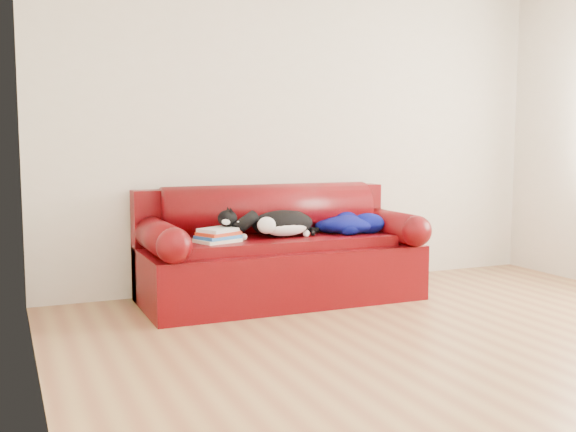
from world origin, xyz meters
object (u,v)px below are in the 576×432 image
Objects in this scene: sofa_base at (281,270)px; book_stack at (218,235)px; cat at (282,224)px; blanket at (349,224)px.

book_stack reaches higher than sofa_base.
cat is 1.35× the size of blanket.
blanket reaches higher than book_stack.
blanket is (1.10, 0.08, 0.02)m from book_stack.
book_stack is 1.10m from blanket.
sofa_base is at bearing 12.78° from book_stack.
blanket is at bearing -4.38° from sofa_base.
sofa_base is 4.00× the size of blanket.
cat is at bearing 5.53° from book_stack.
blanket is at bearing 4.02° from book_stack.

